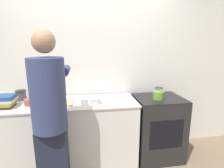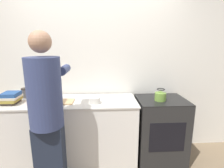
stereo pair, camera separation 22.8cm
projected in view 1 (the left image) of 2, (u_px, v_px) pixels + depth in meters
name	position (u px, v px, depth m)	size (l,w,h in m)	color
wall_back	(94.00, 70.00, 2.66)	(8.00, 0.05, 2.60)	silver
counter	(71.00, 134.00, 2.44)	(1.82, 0.63, 0.93)	silver
oven	(158.00, 127.00, 2.62)	(0.68, 0.58, 0.94)	black
person	(50.00, 116.00, 1.74)	(0.38, 0.62, 1.82)	#1D2434
cutting_board	(58.00, 104.00, 2.25)	(0.38, 0.23, 0.02)	tan
knife	(53.00, 103.00, 2.23)	(0.23, 0.14, 0.01)	silver
kettle	(158.00, 94.00, 2.44)	(0.15, 0.15, 0.16)	olive
bowl_prep	(95.00, 101.00, 2.26)	(0.14, 0.14, 0.08)	silver
bowl_mixing	(31.00, 102.00, 2.23)	(0.16, 0.16, 0.08)	#9E4738
canister_jar	(21.00, 95.00, 2.40)	(0.14, 0.14, 0.14)	#4C4C51
book_stack	(6.00, 101.00, 2.14)	(0.22, 0.25, 0.15)	#423833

